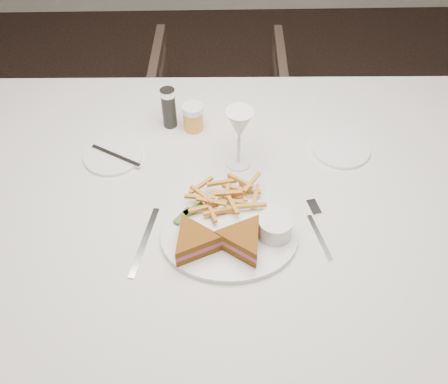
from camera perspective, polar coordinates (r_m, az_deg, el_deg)
ground at (r=1.89m, az=10.39°, el=-17.52°), size 5.00×5.00×0.00m
table at (r=1.57m, az=-0.05°, el=-9.19°), size 1.52×1.03×0.75m
chair_far at (r=2.30m, az=-0.61°, el=10.33°), size 0.60×0.56×0.60m
table_setting at (r=1.21m, az=0.20°, el=-0.51°), size 0.79×0.60×0.18m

